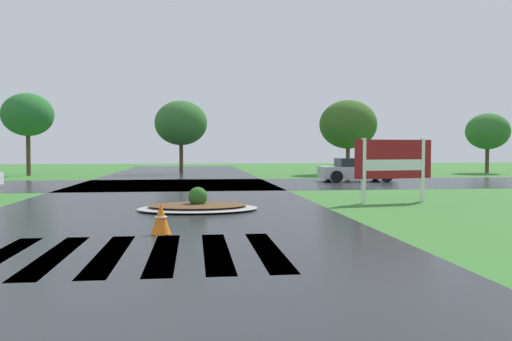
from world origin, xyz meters
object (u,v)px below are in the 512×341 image
estate_billboard (394,162)px  traffic_cone (161,219)px  median_island (198,206)px  car_silver_hatch (356,171)px

estate_billboard → traffic_cone: 9.30m
estate_billboard → median_island: bearing=2.9°
estate_billboard → median_island: size_ratio=0.81×
estate_billboard → traffic_cone: estate_billboard is taller
estate_billboard → traffic_cone: (-7.32, -5.64, -1.04)m
estate_billboard → car_silver_hatch: bearing=-111.5°
traffic_cone → estate_billboard: bearing=37.6°
estate_billboard → car_silver_hatch: (2.35, 11.27, -0.77)m
car_silver_hatch → traffic_cone: 19.49m
estate_billboard → traffic_cone: bearing=27.9°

